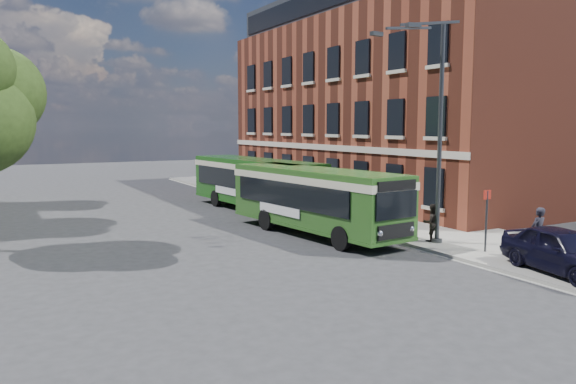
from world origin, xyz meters
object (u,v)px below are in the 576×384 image
street_lamp (433,130)px  parked_car (563,250)px  bus_rear (255,180)px  bus_front (315,195)px

street_lamp → parked_car: size_ratio=2.00×
street_lamp → bus_rear: size_ratio=0.78×
street_lamp → bus_rear: (-2.08, 12.48, -2.96)m
street_lamp → parked_car: (0.47, -5.69, -3.87)m
bus_rear → parked_car: 18.37m
bus_rear → street_lamp: bearing=-80.6°
street_lamp → parked_car: 6.90m
bus_front → bus_rear: 8.05m
bus_front → parked_car: (3.32, -10.16, -0.91)m
street_lamp → bus_rear: 12.99m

